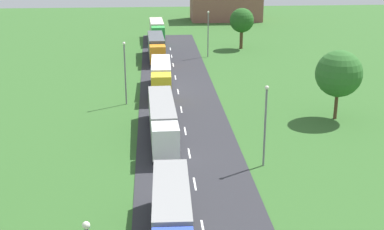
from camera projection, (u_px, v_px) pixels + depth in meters
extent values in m
cube|color=#2B2B30|center=(196.00, 190.00, 42.86)|extent=(10.00, 140.00, 0.06)
cube|color=white|center=(203.00, 229.00, 37.08)|extent=(0.16, 2.40, 0.01)
cube|color=white|center=(195.00, 184.00, 43.78)|extent=(0.16, 2.40, 0.01)
cube|color=white|center=(189.00, 153.00, 49.90)|extent=(0.16, 2.40, 0.01)
cube|color=white|center=(185.00, 131.00, 55.58)|extent=(0.16, 2.40, 0.01)
cube|color=white|center=(181.00, 109.00, 62.44)|extent=(0.16, 2.40, 0.01)
cube|color=white|center=(178.00, 91.00, 69.59)|extent=(0.16, 2.40, 0.01)
cube|color=white|center=(176.00, 78.00, 76.39)|extent=(0.16, 2.40, 0.01)
cube|color=white|center=(173.00, 65.00, 83.80)|extent=(0.16, 2.40, 0.01)
cube|color=white|center=(172.00, 56.00, 89.78)|extent=(0.16, 2.40, 0.01)
cube|color=white|center=(170.00, 49.00, 95.62)|extent=(0.16, 2.40, 0.01)
cube|color=gray|center=(171.00, 205.00, 36.02)|extent=(2.71, 9.25, 2.66)
cube|color=black|center=(172.00, 224.00, 36.52)|extent=(1.10, 8.75, 0.24)
cylinder|color=black|center=(185.00, 206.00, 39.21)|extent=(0.37, 1.01, 1.00)
cylinder|color=black|center=(157.00, 207.00, 39.10)|extent=(0.37, 1.01, 1.00)
cylinder|color=black|center=(185.00, 199.00, 40.25)|extent=(0.37, 1.01, 1.00)
cylinder|color=black|center=(157.00, 200.00, 40.14)|extent=(0.37, 1.01, 1.00)
cube|color=white|center=(165.00, 141.00, 47.66)|extent=(2.50, 2.81, 2.89)
cube|color=black|center=(166.00, 141.00, 46.25)|extent=(2.10, 0.15, 1.27)
cube|color=gray|center=(162.00, 113.00, 54.54)|extent=(2.75, 11.33, 2.66)
cube|color=black|center=(162.00, 127.00, 55.03)|extent=(1.14, 10.73, 0.24)
cylinder|color=black|center=(178.00, 158.00, 47.58)|extent=(0.37, 1.01, 1.00)
cylinder|color=black|center=(154.00, 159.00, 47.38)|extent=(0.37, 1.01, 1.00)
cylinder|color=black|center=(170.00, 117.00, 58.35)|extent=(0.37, 1.01, 1.00)
cylinder|color=black|center=(151.00, 118.00, 58.15)|extent=(0.37, 1.01, 1.00)
cylinder|color=black|center=(170.00, 113.00, 59.62)|extent=(0.37, 1.01, 1.00)
cylinder|color=black|center=(151.00, 114.00, 59.43)|extent=(0.37, 1.01, 1.00)
cube|color=yellow|center=(161.00, 87.00, 64.45)|extent=(2.48, 2.60, 3.01)
cube|color=black|center=(161.00, 85.00, 63.12)|extent=(2.10, 0.13, 1.33)
cube|color=white|center=(161.00, 72.00, 70.23)|extent=(2.64, 9.16, 2.89)
cube|color=black|center=(161.00, 84.00, 70.76)|extent=(1.03, 8.68, 0.24)
cylinder|color=black|center=(170.00, 100.00, 64.39)|extent=(0.36, 1.01, 1.00)
cylinder|color=black|center=(153.00, 100.00, 64.27)|extent=(0.36, 1.01, 1.00)
cylinder|color=black|center=(169.00, 80.00, 73.44)|extent=(0.36, 1.01, 1.00)
cylinder|color=black|center=(154.00, 80.00, 73.32)|extent=(0.36, 1.01, 1.00)
cylinder|color=black|center=(169.00, 77.00, 74.47)|extent=(0.36, 1.01, 1.00)
cylinder|color=black|center=(154.00, 78.00, 74.35)|extent=(0.36, 1.01, 1.00)
cube|color=orange|center=(158.00, 54.00, 82.38)|extent=(2.51, 2.52, 2.77)
cube|color=black|center=(158.00, 53.00, 81.12)|extent=(2.10, 0.16, 1.22)
cube|color=#4C5156|center=(156.00, 44.00, 88.35)|extent=(2.76, 9.84, 2.88)
cube|color=black|center=(156.00, 54.00, 88.88)|extent=(1.15, 9.31, 0.24)
cylinder|color=black|center=(165.00, 64.00, 82.35)|extent=(0.38, 1.01, 1.00)
cylinder|color=black|center=(151.00, 64.00, 82.15)|extent=(0.38, 1.01, 1.00)
cylinder|color=black|center=(162.00, 51.00, 91.78)|extent=(0.38, 1.01, 1.00)
cylinder|color=black|center=(149.00, 51.00, 91.57)|extent=(0.38, 1.01, 1.00)
cylinder|color=black|center=(161.00, 49.00, 92.88)|extent=(0.38, 1.01, 1.00)
cylinder|color=black|center=(149.00, 49.00, 92.68)|extent=(0.38, 1.01, 1.00)
cube|color=green|center=(158.00, 35.00, 97.88)|extent=(2.51, 2.63, 2.99)
cube|color=black|center=(158.00, 33.00, 96.55)|extent=(2.10, 0.16, 1.32)
cube|color=beige|center=(157.00, 28.00, 103.59)|extent=(2.77, 9.13, 2.89)
cube|color=black|center=(157.00, 36.00, 104.12)|extent=(1.15, 8.63, 0.24)
cylinder|color=black|center=(164.00, 43.00, 97.86)|extent=(0.38, 1.01, 1.00)
cylinder|color=black|center=(153.00, 44.00, 97.65)|extent=(0.38, 1.01, 1.00)
cylinder|color=black|center=(161.00, 34.00, 106.82)|extent=(0.38, 1.01, 1.00)
cylinder|color=black|center=(151.00, 34.00, 106.61)|extent=(0.38, 1.01, 1.00)
cylinder|color=black|center=(161.00, 33.00, 107.84)|extent=(0.38, 1.01, 1.00)
cylinder|color=black|center=(151.00, 34.00, 107.63)|extent=(0.38, 1.01, 1.00)
sphere|color=silver|center=(86.00, 225.00, 23.57)|extent=(0.36, 0.36, 0.36)
cylinder|color=slate|center=(265.00, 128.00, 46.28)|extent=(0.18, 0.18, 7.14)
sphere|color=silver|center=(267.00, 88.00, 45.09)|extent=(0.36, 0.36, 0.36)
cylinder|color=slate|center=(125.00, 75.00, 63.42)|extent=(0.18, 0.18, 7.37)
sphere|color=silver|center=(124.00, 44.00, 62.19)|extent=(0.36, 0.36, 0.36)
cylinder|color=slate|center=(208.00, 35.00, 88.46)|extent=(0.18, 0.18, 7.40)
sphere|color=silver|center=(208.00, 12.00, 87.23)|extent=(0.36, 0.36, 0.36)
cylinder|color=#513823|center=(241.00, 39.00, 95.58)|extent=(0.58, 0.58, 3.51)
sphere|color=#23561E|center=(242.00, 20.00, 94.48)|extent=(4.34, 4.34, 4.34)
cylinder|color=#513823|center=(336.00, 105.00, 58.99)|extent=(0.39, 0.39, 3.29)
sphere|color=#2D6628|center=(339.00, 74.00, 57.84)|extent=(5.15, 5.15, 5.15)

